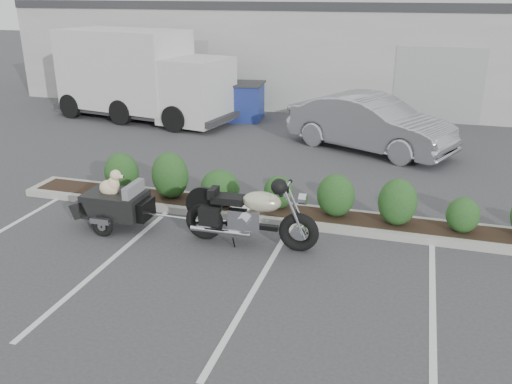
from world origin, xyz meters
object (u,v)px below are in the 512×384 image
(pet_trailer, at_px, (115,203))
(delivery_truck, at_px, (142,78))
(motorcycle, at_px, (250,216))
(dumpster, at_px, (235,101))
(sedan, at_px, (370,123))

(pet_trailer, distance_m, delivery_truck, 9.62)
(motorcycle, xyz_separation_m, dumpster, (-3.56, 9.64, 0.09))
(pet_trailer, bearing_deg, sedan, 57.90)
(pet_trailer, relative_size, delivery_truck, 0.29)
(sedan, bearing_deg, pet_trailer, 172.88)
(pet_trailer, height_order, sedan, sedan)
(sedan, distance_m, dumpster, 5.68)
(dumpster, height_order, delivery_truck, delivery_truck)
(motorcycle, xyz_separation_m, sedan, (1.47, 6.99, 0.22))
(motorcycle, bearing_deg, sedan, 77.47)
(sedan, bearing_deg, dumpster, 86.49)
(sedan, xyz_separation_m, dumpster, (-5.02, 2.65, -0.13))
(motorcycle, height_order, delivery_truck, delivery_truck)
(pet_trailer, bearing_deg, dumpster, 93.89)
(pet_trailer, distance_m, sedan, 8.17)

